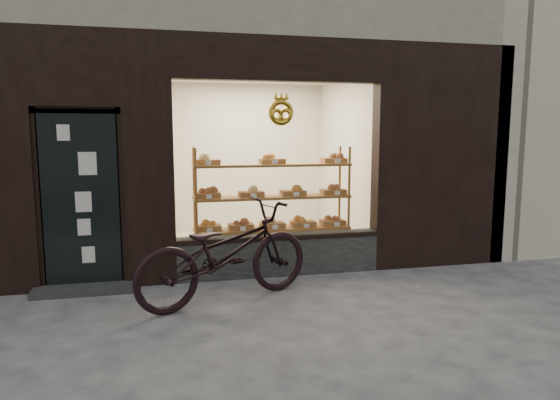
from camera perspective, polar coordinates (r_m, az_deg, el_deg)
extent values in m
plane|color=#3E3E42|center=(4.76, 0.47, -15.86)|extent=(90.00, 90.00, 0.00)
cube|color=black|center=(6.73, -0.10, -6.24)|extent=(2.70, 0.25, 0.55)
cube|color=black|center=(6.41, -21.79, 0.01)|extent=(0.90, 0.04, 2.15)
cube|color=black|center=(6.48, -21.52, -9.51)|extent=(1.15, 0.35, 0.08)
torus|color=gold|center=(6.43, 0.11, 9.96)|extent=(0.33, 0.07, 0.33)
cube|color=olive|center=(7.19, -0.88, -7.18)|extent=(2.20, 0.45, 0.04)
cube|color=olive|center=(7.07, -0.88, -3.27)|extent=(2.20, 0.45, 0.03)
cube|color=olive|center=(7.00, -0.89, 0.35)|extent=(2.20, 0.45, 0.04)
cube|color=olive|center=(6.96, -0.90, 4.03)|extent=(2.20, 0.45, 0.04)
cylinder|color=olive|center=(6.68, -9.53, -1.41)|extent=(0.04, 0.04, 1.70)
cylinder|color=olive|center=(7.14, 7.87, -0.79)|extent=(0.04, 0.04, 1.70)
cylinder|color=olive|center=(7.07, -9.74, -0.92)|extent=(0.04, 0.04, 1.70)
cylinder|color=olive|center=(7.50, 6.80, -0.35)|extent=(0.04, 0.04, 1.70)
cube|color=#8E5F27|center=(6.93, -8.18, -3.13)|extent=(0.34, 0.24, 0.07)
sphere|color=gold|center=(6.91, -8.20, -2.44)|extent=(0.11, 0.11, 0.11)
cube|color=silver|center=(6.75, -8.04, -3.43)|extent=(0.07, 0.01, 0.05)
cube|color=#8E5F27|center=(6.98, -4.50, -3.00)|extent=(0.34, 0.24, 0.07)
sphere|color=brown|center=(6.97, -4.51, -2.31)|extent=(0.11, 0.11, 0.11)
cube|color=silver|center=(6.80, -4.26, -3.28)|extent=(0.07, 0.01, 0.05)
cube|color=#8E5F27|center=(7.06, -0.89, -2.85)|extent=(0.34, 0.24, 0.07)
sphere|color=beige|center=(7.05, -0.89, -2.17)|extent=(0.11, 0.11, 0.11)
cube|color=silver|center=(6.89, -0.56, -3.13)|extent=(0.07, 0.01, 0.05)
cube|color=#8E5F27|center=(7.17, 2.63, -2.69)|extent=(0.34, 0.24, 0.07)
sphere|color=gold|center=(7.16, 2.64, -2.02)|extent=(0.11, 0.11, 0.11)
cube|color=silver|center=(7.00, 3.05, -2.96)|extent=(0.07, 0.01, 0.05)
cube|color=#8E5F27|center=(7.30, 6.03, -2.53)|extent=(0.34, 0.24, 0.07)
sphere|color=brown|center=(7.29, 6.04, -1.88)|extent=(0.11, 0.11, 0.11)
cube|color=silver|center=(7.13, 6.52, -2.79)|extent=(0.08, 0.01, 0.05)
cube|color=#8E5F27|center=(6.86, -8.26, 0.56)|extent=(0.34, 0.24, 0.07)
sphere|color=brown|center=(6.85, -8.27, 1.26)|extent=(0.11, 0.11, 0.11)
cube|color=silver|center=(6.68, -8.12, 0.36)|extent=(0.07, 0.01, 0.06)
cube|color=#8E5F27|center=(6.94, -3.31, 0.71)|extent=(0.34, 0.24, 0.07)
sphere|color=beige|center=(6.93, -3.32, 1.41)|extent=(0.11, 0.11, 0.11)
cube|color=silver|center=(6.75, -3.04, 0.52)|extent=(0.08, 0.01, 0.06)
cube|color=#8E5F27|center=(7.06, 1.49, 0.85)|extent=(0.34, 0.24, 0.07)
sphere|color=gold|center=(7.05, 1.49, 1.53)|extent=(0.11, 0.11, 0.11)
cube|color=silver|center=(6.89, 1.88, 0.66)|extent=(0.07, 0.01, 0.06)
cube|color=#8E5F27|center=(7.24, 6.08, 0.97)|extent=(0.34, 0.24, 0.07)
sphere|color=brown|center=(7.23, 6.09, 1.64)|extent=(0.11, 0.11, 0.11)
cube|color=silver|center=(7.06, 6.58, 0.80)|extent=(0.08, 0.01, 0.06)
cube|color=#8E5F27|center=(6.82, -8.33, 4.31)|extent=(0.34, 0.24, 0.07)
sphere|color=beige|center=(6.81, -8.35, 5.03)|extent=(0.11, 0.11, 0.11)
cube|color=silver|center=(6.63, -8.19, 4.22)|extent=(0.07, 0.01, 0.06)
cube|color=#8E5F27|center=(6.95, -0.90, 4.46)|extent=(0.34, 0.24, 0.07)
sphere|color=gold|center=(6.95, -0.90, 5.16)|extent=(0.11, 0.11, 0.11)
cube|color=silver|center=(6.77, -0.57, 4.37)|extent=(0.07, 0.01, 0.06)
cube|color=#8E5F27|center=(7.20, 6.14, 4.53)|extent=(0.34, 0.24, 0.07)
sphere|color=brown|center=(7.19, 6.15, 5.21)|extent=(0.11, 0.11, 0.11)
cube|color=silver|center=(7.02, 6.64, 4.44)|extent=(0.08, 0.01, 0.06)
imported|color=black|center=(5.65, -6.23, -6.01)|extent=(2.27, 1.49, 1.13)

